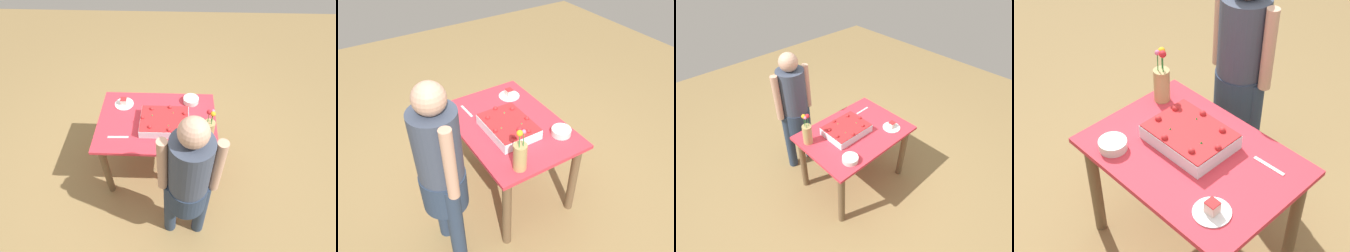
{
  "view_description": "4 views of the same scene",
  "coord_description": "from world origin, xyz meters",
  "views": [
    {
      "loc": [
        -0.16,
        1.7,
        2.54
      ],
      "look_at": [
        -0.11,
        0.08,
        0.76
      ],
      "focal_mm": 28.0,
      "sensor_mm": 36.0,
      "label": 1
    },
    {
      "loc": [
        -1.76,
        1.12,
        2.37
      ],
      "look_at": [
        -0.09,
        0.09,
        0.82
      ],
      "focal_mm": 35.0,
      "sensor_mm": 36.0,
      "label": 2
    },
    {
      "loc": [
        -1.51,
        -1.48,
        2.55
      ],
      "look_at": [
        -0.09,
        0.07,
        0.84
      ],
      "focal_mm": 28.0,
      "sensor_mm": 36.0,
      "label": 3
    },
    {
      "loc": [
        1.36,
        -1.4,
        2.6
      ],
      "look_at": [
        -0.11,
        0.03,
        0.85
      ],
      "focal_mm": 55.0,
      "sensor_mm": 36.0,
      "label": 4
    }
  ],
  "objects": [
    {
      "name": "fruit_bowl",
      "position": [
        -0.32,
        -0.27,
        0.77
      ],
      "size": [
        0.15,
        0.15,
        0.05
      ],
      "primitive_type": "cylinder",
      "color": "silver",
      "rests_on": "dining_table"
    },
    {
      "name": "sheet_cake",
      "position": [
        -0.07,
        0.05,
        0.79
      ],
      "size": [
        0.44,
        0.33,
        0.11
      ],
      "color": "white",
      "rests_on": "dining_table"
    },
    {
      "name": "person_standing",
      "position": [
        -0.28,
        0.7,
        0.85
      ],
      "size": [
        0.45,
        0.31,
        1.49
      ],
      "rotation": [
        0.0,
        0.0,
        -1.57
      ],
      "color": "#28374E",
      "rests_on": "ground_plane"
    },
    {
      "name": "ground_plane",
      "position": [
        0.0,
        0.0,
        0.0
      ],
      "size": [
        8.0,
        8.0,
        0.0
      ],
      "primitive_type": "plane",
      "color": "olive"
    },
    {
      "name": "flower_vase",
      "position": [
        -0.46,
        0.2,
        0.87
      ],
      "size": [
        0.1,
        0.1,
        0.35
      ],
      "color": "tan",
      "rests_on": "dining_table"
    },
    {
      "name": "dining_table",
      "position": [
        0.0,
        0.0,
        0.6
      ],
      "size": [
        1.11,
        0.79,
        0.75
      ],
      "color": "#D13140",
      "rests_on": "ground_plane"
    },
    {
      "name": "serving_plate_with_slice",
      "position": [
        0.34,
        -0.22,
        0.77
      ],
      "size": [
        0.19,
        0.19,
        0.07
      ],
      "color": "white",
      "rests_on": "dining_table"
    },
    {
      "name": "cake_knife",
      "position": [
        0.33,
        0.22,
        0.75
      ],
      "size": [
        0.19,
        0.03,
        0.0
      ],
      "primitive_type": "cube",
      "rotation": [
        0.0,
        0.0,
        3.18
      ],
      "color": "silver",
      "rests_on": "dining_table"
    }
  ]
}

